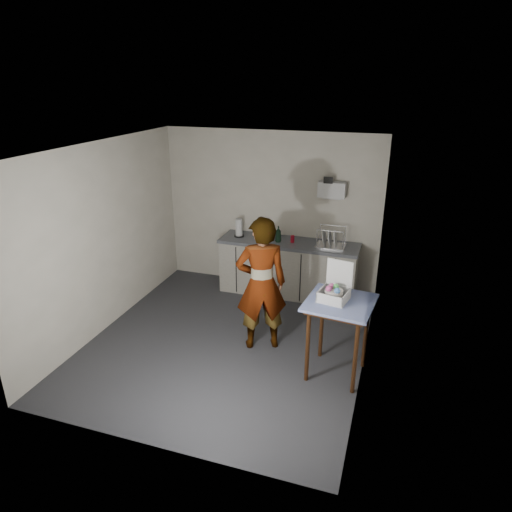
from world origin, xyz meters
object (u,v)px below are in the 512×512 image
(standing_man, at_px, (261,284))
(soda_can, at_px, (292,239))
(kitchen_counter, at_px, (288,269))
(soap_bottle, at_px, (278,234))
(side_table, at_px, (340,311))
(paper_towel, at_px, (239,228))
(dark_bottle, at_px, (269,233))
(dish_rack, at_px, (330,242))
(bakery_box, at_px, (334,292))

(standing_man, relative_size, soda_can, 15.74)
(kitchen_counter, distance_m, soda_can, 0.54)
(standing_man, xyz_separation_m, soap_bottle, (-0.21, 1.57, 0.14))
(side_table, height_order, standing_man, standing_man)
(paper_towel, bearing_deg, dark_bottle, -2.95)
(side_table, height_order, paper_towel, paper_towel)
(side_table, distance_m, paper_towel, 2.77)
(side_table, distance_m, soda_can, 2.20)
(soda_can, distance_m, paper_towel, 0.91)
(soda_can, distance_m, dish_rack, 0.60)
(soda_can, bearing_deg, kitchen_counter, 164.15)
(standing_man, height_order, dark_bottle, standing_man)
(dark_bottle, distance_m, paper_towel, 0.52)
(standing_man, xyz_separation_m, dish_rack, (0.61, 1.63, 0.08))
(kitchen_counter, height_order, side_table, side_table)
(dark_bottle, bearing_deg, standing_man, -76.63)
(soda_can, bearing_deg, dish_rack, 0.13)
(standing_man, bearing_deg, dark_bottle, -101.51)
(dark_bottle, xyz_separation_m, paper_towel, (-0.52, 0.03, 0.03))
(kitchen_counter, xyz_separation_m, bakery_box, (1.02, -1.93, 0.65))
(soap_bottle, distance_m, dish_rack, 0.83)
(soda_can, height_order, bakery_box, bakery_box)
(soda_can, bearing_deg, standing_man, -90.26)
(dish_rack, bearing_deg, soap_bottle, -176.32)
(soap_bottle, height_order, dish_rack, dish_rack)
(dark_bottle, height_order, dish_rack, dish_rack)
(soap_bottle, relative_size, paper_towel, 0.89)
(soda_can, bearing_deg, side_table, -61.82)
(kitchen_counter, xyz_separation_m, dark_bottle, (-0.33, -0.03, 0.60))
(side_table, height_order, bakery_box, bakery_box)
(standing_man, bearing_deg, soda_can, -115.15)
(paper_towel, xyz_separation_m, bakery_box, (1.87, -1.93, 0.02))
(standing_man, xyz_separation_m, soda_can, (0.01, 1.63, 0.07))
(standing_man, xyz_separation_m, paper_towel, (-0.90, 1.64, 0.15))
(soda_can, relative_size, dish_rack, 0.26)
(kitchen_counter, relative_size, standing_man, 1.25)
(standing_man, relative_size, dark_bottle, 8.02)
(standing_man, distance_m, dark_bottle, 1.66)
(side_table, relative_size, dish_rack, 2.21)
(kitchen_counter, relative_size, dark_bottle, 9.98)
(soda_can, bearing_deg, dark_bottle, -178.40)
(standing_man, bearing_deg, kitchen_counter, -113.04)
(side_table, bearing_deg, kitchen_counter, 125.76)
(soap_bottle, distance_m, bakery_box, 2.21)
(soap_bottle, bearing_deg, dark_bottle, 166.64)
(kitchen_counter, bearing_deg, soap_bottle, -156.85)
(standing_man, height_order, paper_towel, standing_man)
(kitchen_counter, xyz_separation_m, side_table, (1.10, -1.96, 0.42))
(dark_bottle, height_order, bakery_box, bakery_box)
(paper_towel, height_order, bakery_box, bakery_box)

